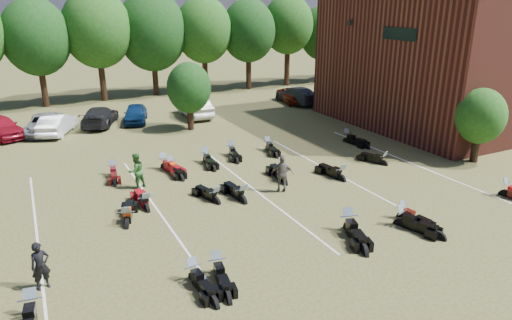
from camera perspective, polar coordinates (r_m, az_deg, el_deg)
ground at (r=22.10m, az=10.41°, el=-5.04°), size 160.00×160.00×0.00m
car_0 at (r=36.18m, az=-29.30°, el=3.64°), size 3.53×4.96×1.57m
car_1 at (r=35.49m, az=-23.61°, el=4.14°), size 3.17×4.67×1.46m
car_2 at (r=36.02m, az=-24.89°, el=4.09°), size 3.18×5.25×1.36m
car_3 at (r=36.83m, az=-18.94°, el=5.20°), size 3.74×5.36×1.44m
car_4 at (r=37.02m, az=-14.84°, el=5.63°), size 2.78×4.40×1.40m
car_5 at (r=37.92m, az=-7.67°, el=6.56°), size 1.76×4.86×1.59m
car_6 at (r=43.18m, az=4.83°, el=8.01°), size 2.90×5.02×1.32m
car_7 at (r=43.00m, az=5.12°, el=8.10°), size 2.20×5.33×1.54m
person_black at (r=16.72m, az=-25.35°, el=-11.88°), size 0.69×0.55×1.66m
person_green at (r=23.67m, az=-14.76°, el=-1.32°), size 1.09×0.98×1.83m
person_grey at (r=22.46m, az=3.32°, el=-1.74°), size 1.19×0.94×1.89m
motorcycle_0 at (r=15.94m, az=-26.08°, el=-17.16°), size 1.01×2.33×1.25m
motorcycle_1 at (r=16.10m, az=-7.80°, el=-14.76°), size 0.86×2.17×1.18m
motorcycle_2 at (r=16.36m, az=-4.87°, el=-14.03°), size 1.02×2.23×1.20m
motorcycle_3 at (r=19.40m, az=11.37°, el=-8.69°), size 1.51×2.61×1.39m
motorcycle_4 at (r=20.39m, az=17.63°, el=-7.82°), size 1.42×2.40×1.28m
motorcycle_5 at (r=21.05m, az=17.83°, el=-6.96°), size 0.90×2.07×1.12m
motorcycle_6 at (r=25.33m, az=28.69°, el=-3.99°), size 1.14×2.42×1.30m
motorcycle_7 at (r=21.40m, az=-13.48°, el=-6.11°), size 0.79×2.29×1.27m
motorcycle_8 at (r=20.17m, az=-15.76°, el=-7.93°), size 1.39×2.46×1.31m
motorcycle_9 at (r=21.63m, az=-1.68°, el=-5.27°), size 0.94×2.40×1.31m
motorcycle_10 at (r=21.61m, az=-5.02°, el=-5.36°), size 1.21×2.26×1.20m
motorcycle_11 at (r=23.82m, az=3.53°, el=-2.93°), size 1.11×2.55×1.37m
motorcycle_12 at (r=24.59m, az=10.55°, el=-2.51°), size 1.06×2.41×1.30m
motorcycle_13 at (r=27.45m, az=15.58°, el=-0.59°), size 1.30×2.20×1.17m
motorcycle_14 at (r=26.08m, az=-17.37°, el=-1.81°), size 0.96×2.21×1.19m
motorcycle_15 at (r=26.31m, az=-11.34°, el=-1.11°), size 1.34×2.47×1.31m
motorcycle_16 at (r=27.09m, az=-6.33°, el=-0.25°), size 0.84×2.22×1.22m
motorcycle_17 at (r=25.92m, az=-10.54°, el=-1.37°), size 0.81×2.21×1.21m
motorcycle_18 at (r=28.25m, az=-3.12°, el=0.67°), size 1.11×2.26×1.21m
motorcycle_19 at (r=29.14m, az=1.49°, el=1.27°), size 1.04×2.23×1.20m
motorcycle_20 at (r=31.34m, az=11.30°, el=2.18°), size 1.08×2.41×1.30m
brick_building at (r=42.71m, az=27.85°, el=12.18°), size 25.40×15.20×10.70m
tree_line at (r=46.40m, az=-13.01°, el=15.42°), size 56.00×6.00×9.79m
young_tree_near_building at (r=29.21m, az=26.27°, el=4.93°), size 2.80×2.80×4.16m
young_tree_midfield at (r=33.60m, az=-8.38°, el=8.92°), size 3.20×3.20×4.70m
parking_lines at (r=22.94m, az=-0.14°, el=-3.76°), size 20.10×14.00×0.01m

